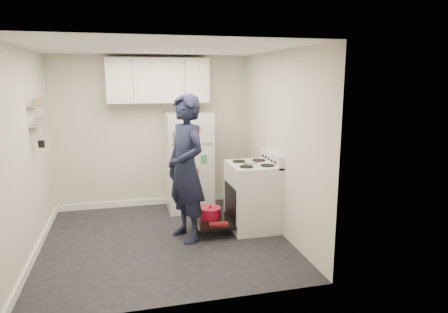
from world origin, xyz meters
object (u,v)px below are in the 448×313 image
object	(u,v)px
open_oven_door	(211,217)
electric_range	(251,197)
person	(186,168)
refrigerator	(189,161)

from	to	relation	value
open_oven_door	electric_range	bearing A→B (deg)	-4.53
electric_range	person	xyz separation A→B (m)	(-0.96, -0.15, 0.50)
open_oven_door	refrigerator	size ratio (longest dim) A/B	0.42
open_oven_door	person	xyz separation A→B (m)	(-0.38, -0.20, 0.78)
open_oven_door	refrigerator	distance (m)	1.22
electric_range	open_oven_door	world-z (taller)	electric_range
electric_range	open_oven_door	xyz separation A→B (m)	(-0.59, 0.05, -0.27)
electric_range	refrigerator	size ratio (longest dim) A/B	0.66
person	open_oven_door	bearing A→B (deg)	96.45
electric_range	person	bearing A→B (deg)	-170.90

